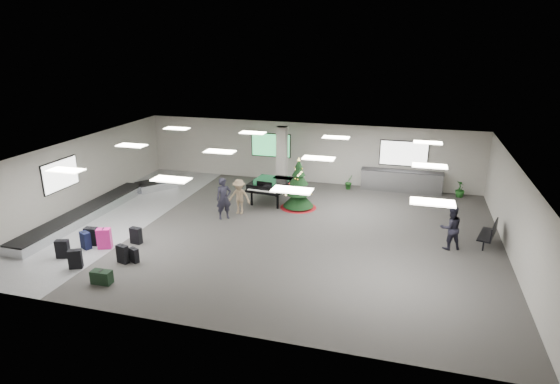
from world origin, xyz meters
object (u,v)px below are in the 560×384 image
(service_counter, at_px, (401,181))
(grand_piano, at_px, (270,185))
(traveler_bench, at_px, (451,228))
(traveler_a, at_px, (224,199))
(traveler_b, at_px, (239,197))
(christmas_tree, at_px, (298,191))
(bench, at_px, (490,232))
(pink_suitcase, at_px, (104,239))
(baggage_carousel, at_px, (101,207))
(potted_plant_right, at_px, (460,189))
(potted_plant_left, at_px, (349,182))

(service_counter, xyz_separation_m, grand_piano, (-5.92, -3.42, 0.32))
(traveler_bench, bearing_deg, traveler_a, -25.49)
(traveler_a, bearing_deg, grand_piano, 25.65)
(traveler_a, height_order, traveler_b, traveler_a)
(service_counter, distance_m, traveler_bench, 6.83)
(christmas_tree, relative_size, bench, 1.55)
(bench, relative_size, traveler_bench, 0.93)
(christmas_tree, distance_m, grand_piano, 1.51)
(bench, distance_m, traveler_bench, 1.66)
(service_counter, height_order, traveler_b, traveler_b)
(pink_suitcase, distance_m, traveler_b, 5.95)
(traveler_b, bearing_deg, christmas_tree, 32.07)
(grand_piano, xyz_separation_m, bench, (9.35, -2.39, -0.35))
(traveler_a, bearing_deg, baggage_carousel, 150.11)
(baggage_carousel, bearing_deg, traveler_b, 14.05)
(bench, bearing_deg, traveler_b, -167.55)
(traveler_b, height_order, potted_plant_right, traveler_b)
(baggage_carousel, relative_size, pink_suitcase, 12.14)
(bench, height_order, traveler_bench, traveler_bench)
(potted_plant_left, bearing_deg, traveler_bench, -53.49)
(traveler_bench, xyz_separation_m, potted_plant_left, (-4.56, 6.16, -0.45))
(traveler_bench, relative_size, potted_plant_left, 2.15)
(service_counter, relative_size, pink_suitcase, 5.06)
(traveler_a, relative_size, potted_plant_left, 2.35)
(grand_piano, distance_m, traveler_bench, 8.47)
(potted_plant_left, bearing_deg, traveler_a, -129.47)
(baggage_carousel, xyz_separation_m, pink_suitcase, (2.52, -3.26, 0.18))
(christmas_tree, relative_size, traveler_bench, 1.43)
(traveler_a, distance_m, potted_plant_right, 11.60)
(bench, height_order, potted_plant_right, bench)
(pink_suitcase, relative_size, traveler_a, 0.44)
(pink_suitcase, bearing_deg, bench, -3.76)
(christmas_tree, xyz_separation_m, bench, (7.88, -2.04, -0.29))
(bench, xyz_separation_m, potted_plant_left, (-6.02, 5.44, -0.14))
(baggage_carousel, xyz_separation_m, potted_plant_right, (15.65, 6.58, 0.19))
(baggage_carousel, distance_m, traveler_b, 6.27)
(christmas_tree, xyz_separation_m, traveler_bench, (6.42, -2.76, 0.02))
(traveler_bench, bearing_deg, bench, -175.95)
(potted_plant_right, bearing_deg, grand_piano, -159.45)
(pink_suitcase, height_order, traveler_b, traveler_b)
(christmas_tree, height_order, grand_piano, christmas_tree)
(baggage_carousel, xyz_separation_m, christmas_tree, (8.39, 2.96, 0.60))
(pink_suitcase, xyz_separation_m, traveler_bench, (12.28, 3.47, 0.44))
(baggage_carousel, relative_size, service_counter, 2.40)
(service_counter, distance_m, bench, 6.75)
(baggage_carousel, relative_size, potted_plant_right, 11.92)
(baggage_carousel, distance_m, traveler_a, 5.73)
(service_counter, height_order, pink_suitcase, service_counter)
(service_counter, xyz_separation_m, traveler_bench, (1.96, -6.53, 0.29))
(service_counter, relative_size, grand_piano, 1.79)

